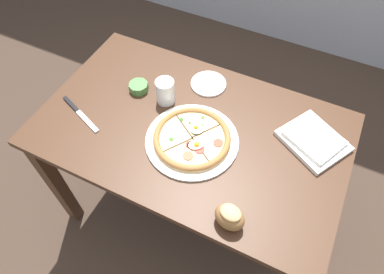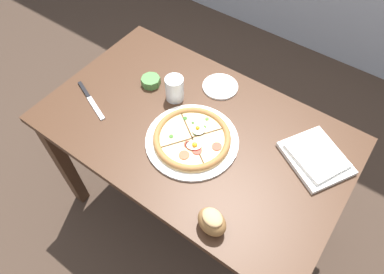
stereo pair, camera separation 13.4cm
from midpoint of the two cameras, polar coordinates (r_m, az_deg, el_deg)
The scene contains 9 objects.
ground_plane at distance 2.08m, azimuth -1.97°, elevation -11.67°, with size 12.00×12.00×0.00m, color #3D2D23.
dining_table at distance 1.50m, azimuth -2.66°, elevation -1.34°, with size 1.27×0.77×0.77m.
pizza at distance 1.35m, azimuth -2.82°, elevation -0.49°, with size 0.37×0.37×0.05m.
ramekin_bowl at distance 1.56m, azimuth -11.36°, elevation 8.06°, with size 0.09×0.09×0.04m.
napkin_folded at distance 1.41m, azimuth 17.10°, elevation -0.67°, with size 0.31×0.30×0.04m.
bread_piece_near at distance 1.16m, azimuth 2.94°, elevation -13.38°, with size 0.12×0.10×0.10m.
knife_main at distance 1.55m, azimuth -20.58°, elevation 3.55°, with size 0.25×0.11×0.01m.
water_glass at distance 1.48m, azimuth -7.07°, elevation 7.22°, with size 0.08×0.08×0.11m.
side_saucer at distance 1.57m, azimuth 0.30°, elevation 8.71°, with size 0.16×0.16×0.01m.
Camera 1 is at (0.38, -0.77, 1.89)m, focal length 32.00 mm.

